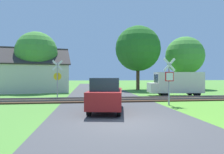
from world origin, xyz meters
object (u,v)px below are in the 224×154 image
object	(u,v)px
mail_truck	(176,83)
parked_car	(106,94)
house	(33,77)
tree_left	(37,53)
tree_far	(185,56)
stop_sign_near	(169,78)
tree_right	(138,49)
crossing_sign_far	(57,76)

from	to	relation	value
mail_truck	parked_car	world-z (taller)	mail_truck
house	tree_left	distance (m)	3.03
tree_far	tree_left	size ratio (longest dim) A/B	1.09
house	parked_car	xyz separation A→B (m)	(7.53, -14.53, -0.90)
house	mail_truck	size ratio (longest dim) A/B	1.87
stop_sign_near	tree_right	world-z (taller)	tree_right
tree_left	tree_far	bearing A→B (deg)	10.63
house	parked_car	distance (m)	16.39
stop_sign_near	house	size ratio (longest dim) A/B	0.32
crossing_sign_far	house	xyz separation A→B (m)	(-4.08, 8.22, -0.06)
house	crossing_sign_far	bearing A→B (deg)	-74.23
tree_far	stop_sign_near	bearing A→B (deg)	-120.01
crossing_sign_far	mail_truck	distance (m)	10.85
crossing_sign_far	parked_car	distance (m)	7.25
stop_sign_near	parked_car	xyz separation A→B (m)	(-4.21, -1.64, -0.84)
crossing_sign_far	tree_right	bearing A→B (deg)	47.33
house	tree_far	size ratio (longest dim) A/B	1.22
stop_sign_near	crossing_sign_far	size ratio (longest dim) A/B	0.95
mail_truck	tree_far	bearing A→B (deg)	-25.15
stop_sign_near	tree_left	size ratio (longest dim) A/B	0.43
stop_sign_near	tree_far	world-z (taller)	tree_far
stop_sign_near	tree_left	xyz separation A→B (m)	(-11.10, 12.04, 2.91)
tree_far	mail_truck	size ratio (longest dim) A/B	1.53
stop_sign_near	tree_far	xyz separation A→B (m)	(9.15, 15.84, 3.17)
mail_truck	tree_right	bearing A→B (deg)	14.49
house	mail_truck	xyz separation A→B (m)	(14.87, -7.20, -0.56)
tree_right	tree_left	xyz separation A→B (m)	(-12.81, -2.57, -1.03)
tree_left	mail_truck	bearing A→B (deg)	-24.08
stop_sign_near	tree_far	bearing A→B (deg)	-128.79
tree_far	parked_car	distance (m)	22.36
house	tree_right	world-z (taller)	tree_right
tree_left	stop_sign_near	bearing A→B (deg)	-47.33
tree_right	crossing_sign_far	bearing A→B (deg)	-133.32
tree_left	tree_right	bearing A→B (deg)	11.32
crossing_sign_far	tree_right	world-z (taller)	tree_right
tree_right	mail_truck	distance (m)	10.06
tree_right	tree_far	bearing A→B (deg)	9.44
house	parked_car	world-z (taller)	house
stop_sign_near	parked_car	bearing A→B (deg)	12.54
crossing_sign_far	stop_sign_near	bearing A→B (deg)	-30.71
house	tree_far	distance (m)	21.32
stop_sign_near	mail_truck	xyz separation A→B (m)	(3.13, 5.68, -0.49)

